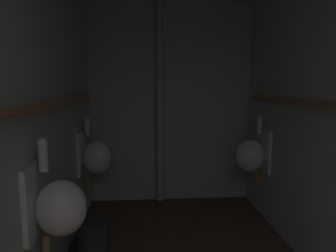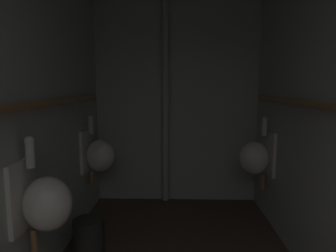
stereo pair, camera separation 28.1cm
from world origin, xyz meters
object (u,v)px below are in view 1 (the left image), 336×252
Objects in this scene: urinal_left_mid at (58,206)px; urinal_right_mid at (252,154)px; urinal_left_far at (95,156)px; waste_bin at (93,241)px; standpipe_back_wall at (160,104)px.

urinal_left_mid and urinal_right_mid have the same top height.
urinal_left_far is 1.63m from urinal_right_mid.
urinal_left_mid is 1.28m from urinal_left_far.
urinal_left_mid is at bearing -98.97° from waste_bin.
urinal_left_mid reaches higher than waste_bin.
standpipe_back_wall is at bearing 33.51° from urinal_left_far.
standpipe_back_wall reaches higher than waste_bin.
urinal_right_mid is 0.32× the size of standpipe_back_wall.
standpipe_back_wall reaches higher than urinal_right_mid.
waste_bin is at bearing -82.80° from urinal_left_far.
standpipe_back_wall is at bearing 152.40° from urinal_right_mid.
waste_bin is (0.09, -0.71, -0.54)m from urinal_left_far.
waste_bin is (0.09, 0.57, -0.54)m from urinal_left_mid.
urinal_left_far is at bearing 97.20° from waste_bin.
standpipe_back_wall is (0.69, 1.73, 0.50)m from urinal_left_mid.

